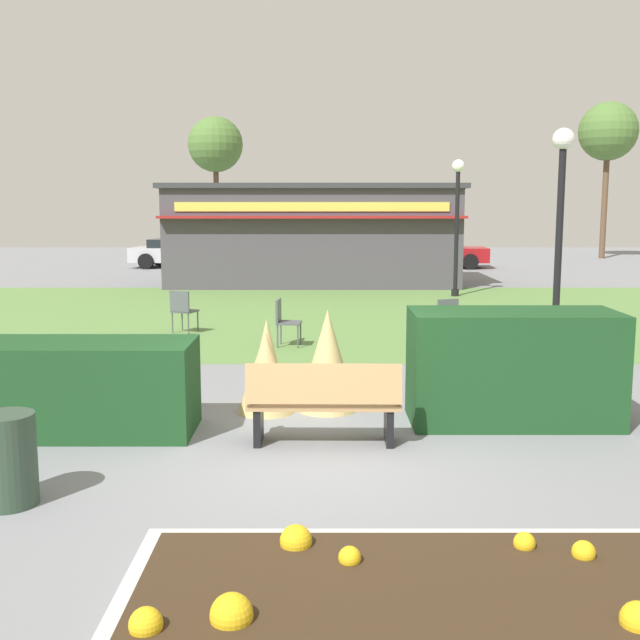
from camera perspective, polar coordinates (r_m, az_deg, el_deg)
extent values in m
plane|color=slate|center=(8.52, -0.44, -9.69)|extent=(80.00, 80.00, 0.00)
cube|color=#5B8442|center=(18.96, -0.08, 0.46)|extent=(36.00, 12.00, 0.01)
cube|color=beige|center=(5.39, 10.98, -20.36)|extent=(4.57, 2.30, 0.14)
cube|color=#382819|center=(5.36, 11.00, -19.70)|extent=(4.33, 2.06, 0.04)
sphere|color=gold|center=(5.99, -1.58, -15.85)|extent=(0.24, 0.24, 0.24)
sphere|color=gold|center=(6.14, 14.92, -15.52)|extent=(0.16, 0.16, 0.16)
sphere|color=gold|center=(6.11, 18.92, -15.82)|extent=(0.17, 0.17, 0.17)
sphere|color=gold|center=(5.06, -12.44, -20.91)|extent=(0.21, 0.21, 0.21)
sphere|color=gold|center=(5.74, 2.37, -16.98)|extent=(0.16, 0.16, 0.16)
sphere|color=gold|center=(5.08, -6.31, -20.66)|extent=(0.27, 0.27, 0.27)
cube|color=tan|center=(8.73, 0.46, -6.15)|extent=(1.71, 0.50, 0.06)
cube|color=tan|center=(8.45, 0.45, -4.69)|extent=(1.70, 0.15, 0.44)
cube|color=black|center=(8.83, -4.32, -7.53)|extent=(0.09, 0.44, 0.45)
cube|color=black|center=(8.82, 5.25, -7.56)|extent=(0.09, 0.44, 0.45)
cube|color=tan|center=(8.75, -4.87, -5.35)|extent=(0.07, 0.44, 0.06)
cube|color=tan|center=(8.74, 5.81, -5.38)|extent=(0.07, 0.44, 0.06)
cube|color=#19421E|center=(9.53, -17.05, -4.73)|extent=(2.68, 1.10, 1.08)
cube|color=#19421E|center=(9.78, 14.13, -3.37)|extent=(2.49, 1.10, 1.38)
cone|color=tan|center=(10.01, -3.79, -3.80)|extent=(0.73, 0.73, 1.06)
cone|color=tan|center=(10.49, -3.71, -2.99)|extent=(0.56, 0.56, 1.14)
cone|color=tan|center=(10.07, 0.75, -2.95)|extent=(0.78, 0.78, 1.32)
cylinder|color=black|center=(14.03, 16.94, -2.38)|extent=(0.22, 0.22, 0.20)
cylinder|color=black|center=(13.82, 17.24, 4.48)|extent=(0.12, 0.12, 3.56)
sphere|color=white|center=(13.83, 17.60, 12.53)|extent=(0.36, 0.36, 0.36)
cylinder|color=black|center=(22.97, 10.06, 1.98)|extent=(0.22, 0.22, 0.20)
cylinder|color=black|center=(22.84, 10.17, 6.17)|extent=(0.12, 0.12, 3.56)
sphere|color=white|center=(22.85, 10.30, 11.04)|extent=(0.36, 0.36, 0.36)
cylinder|color=#2D4233|center=(7.54, -21.75, -9.45)|extent=(0.52, 0.52, 0.83)
cube|color=#47424C|center=(26.04, -0.34, 6.10)|extent=(9.35, 3.91, 3.13)
cube|color=#333338|center=(26.02, -0.34, 9.72)|extent=(9.65, 4.21, 0.16)
cube|color=maroon|center=(23.89, -0.39, 7.54)|extent=(9.45, 0.36, 0.08)
cube|color=#D8CC4C|center=(24.05, -0.39, 8.29)|extent=(8.42, 0.04, 0.28)
cube|color=#4C5156|center=(14.61, -2.08, -0.20)|extent=(0.49, 0.49, 0.04)
cube|color=#4C5156|center=(14.61, -2.86, 0.67)|extent=(0.09, 0.44, 0.44)
cylinder|color=#4C5156|center=(14.43, -1.44, -1.21)|extent=(0.03, 0.03, 0.45)
cylinder|color=#4C5156|center=(14.80, -1.23, -0.96)|extent=(0.03, 0.03, 0.45)
cylinder|color=#4C5156|center=(14.49, -2.93, -1.18)|extent=(0.03, 0.03, 0.45)
cylinder|color=#4C5156|center=(14.86, -2.69, -0.93)|extent=(0.03, 0.03, 0.45)
cube|color=#4C5156|center=(16.42, -9.66, 0.65)|extent=(0.57, 0.57, 0.04)
cube|color=#4C5156|center=(16.22, -10.04, 1.33)|extent=(0.42, 0.20, 0.44)
cylinder|color=#4C5156|center=(16.51, -8.74, -0.07)|extent=(0.03, 0.03, 0.45)
cylinder|color=#4C5156|center=(16.71, -9.86, 0.00)|extent=(0.03, 0.03, 0.45)
cylinder|color=#4C5156|center=(16.19, -9.41, -0.26)|extent=(0.03, 0.03, 0.45)
cylinder|color=#4C5156|center=(16.39, -10.55, -0.18)|extent=(0.03, 0.03, 0.45)
cube|color=#4C5156|center=(15.02, 9.12, -0.06)|extent=(0.57, 0.57, 0.04)
cube|color=#4C5156|center=(14.82, 9.54, 0.67)|extent=(0.42, 0.20, 0.44)
cylinder|color=#4C5156|center=(15.31, 9.35, -0.76)|extent=(0.03, 0.03, 0.45)
cylinder|color=#4C5156|center=(15.12, 8.12, -0.85)|extent=(0.03, 0.03, 0.45)
cylinder|color=#4C5156|center=(14.99, 10.10, -0.97)|extent=(0.03, 0.03, 0.45)
cylinder|color=#4C5156|center=(14.79, 8.85, -1.07)|extent=(0.03, 0.03, 0.45)
cube|color=#B7BABF|center=(33.29, -9.80, 4.75)|extent=(4.36, 2.22, 0.60)
cube|color=black|center=(33.31, -10.06, 5.49)|extent=(2.46, 1.81, 0.44)
cylinder|color=black|center=(33.87, -7.23, 4.48)|extent=(0.66, 0.28, 0.64)
cylinder|color=black|center=(32.09, -7.99, 4.24)|extent=(0.66, 0.28, 0.64)
cylinder|color=black|center=(34.56, -11.45, 4.46)|extent=(0.66, 0.28, 0.64)
cylinder|color=black|center=(32.82, -12.42, 4.22)|extent=(0.66, 0.28, 0.64)
cube|color=black|center=(32.80, -1.26, 4.82)|extent=(4.24, 1.89, 0.60)
cube|color=black|center=(32.78, -1.52, 5.57)|extent=(2.34, 1.63, 0.44)
cylinder|color=black|center=(33.70, 1.04, 4.53)|extent=(0.64, 0.23, 0.64)
cylinder|color=black|center=(31.87, 1.01, 4.30)|extent=(0.64, 0.23, 0.64)
cylinder|color=black|center=(33.82, -3.39, 4.53)|extent=(0.64, 0.23, 0.64)
cylinder|color=black|center=(31.99, -3.67, 4.30)|extent=(0.64, 0.23, 0.64)
cube|color=maroon|center=(33.15, 8.70, 4.76)|extent=(4.27, 1.97, 0.60)
cube|color=black|center=(33.11, 8.45, 5.51)|extent=(2.37, 1.68, 0.44)
cylinder|color=black|center=(34.24, 10.70, 4.44)|extent=(0.65, 0.25, 0.64)
cylinder|color=black|center=(32.42, 11.15, 4.21)|extent=(0.65, 0.25, 0.64)
cylinder|color=black|center=(33.97, 6.33, 4.51)|extent=(0.65, 0.25, 0.64)
cylinder|color=black|center=(32.14, 6.54, 4.28)|extent=(0.65, 0.25, 0.64)
cylinder|color=brown|center=(40.81, -7.36, 7.90)|extent=(0.28, 0.28, 4.55)
sphere|color=#4C7233|center=(40.91, -7.46, 12.63)|extent=(2.80, 2.80, 2.80)
cylinder|color=brown|center=(40.81, 20.29, 7.77)|extent=(0.28, 0.28, 5.01)
sphere|color=#4C7233|center=(40.95, 20.55, 12.81)|extent=(2.80, 2.80, 2.80)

